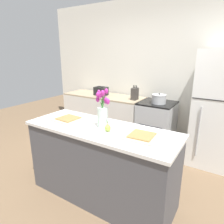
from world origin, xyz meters
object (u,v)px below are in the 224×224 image
object	(u,v)px
knife_block	(135,94)
toaster	(101,91)
refrigerator	(218,110)
cooking_pot	(159,99)
pear_figurine	(108,128)
stove_range	(156,126)
plate_setting_right	(142,136)
flower_vase	(103,112)
plate_setting_left	(68,119)

from	to	relation	value
knife_block	toaster	bearing A→B (deg)	179.80
refrigerator	cooking_pot	xyz separation A→B (m)	(-0.91, -0.06, 0.07)
pear_figurine	cooking_pot	bearing A→B (deg)	89.98
knife_block	pear_figurine	bearing A→B (deg)	-73.68
toaster	stove_range	bearing A→B (deg)	1.29
stove_range	toaster	xyz separation A→B (m)	(-1.20, -0.03, 0.53)
stove_range	plate_setting_right	size ratio (longest dim) A/B	2.57
stove_range	toaster	distance (m)	1.31
stove_range	cooking_pot	xyz separation A→B (m)	(0.04, -0.06, 0.52)
refrigerator	toaster	world-z (taller)	refrigerator
refrigerator	flower_vase	size ratio (longest dim) A/B	4.05
refrigerator	plate_setting_left	distance (m)	2.22
flower_vase	refrigerator	bearing A→B (deg)	57.17
flower_vase	pear_figurine	bearing A→B (deg)	-30.82
plate_setting_left	cooking_pot	size ratio (longest dim) A/B	1.39
stove_range	toaster	size ratio (longest dim) A/B	3.16
plate_setting_left	toaster	world-z (taller)	toaster
pear_figurine	plate_setting_left	bearing A→B (deg)	174.42
cooking_pot	plate_setting_left	bearing A→B (deg)	-112.82
stove_range	plate_setting_right	xyz separation A→B (m)	(0.41, -1.59, 0.48)
plate_setting_right	stove_range	bearing A→B (deg)	104.31
plate_setting_right	knife_block	distance (m)	1.77
stove_range	cooking_pot	distance (m)	0.53
refrigerator	flower_vase	bearing A→B (deg)	-122.83
plate_setting_right	flower_vase	bearing A→B (deg)	179.61
plate_setting_left	toaster	bearing A→B (deg)	110.92
stove_range	flower_vase	size ratio (longest dim) A/B	2.01
plate_setting_right	cooking_pot	size ratio (longest dim) A/B	1.39
refrigerator	toaster	xyz separation A→B (m)	(-2.15, -0.03, 0.08)
pear_figurine	knife_block	distance (m)	1.69
toaster	cooking_pot	size ratio (longest dim) A/B	1.13
plate_setting_left	flower_vase	bearing A→B (deg)	0.35
knife_block	stove_range	bearing A→B (deg)	3.90
toaster	cooking_pot	bearing A→B (deg)	-1.45
pear_figurine	plate_setting_left	xyz separation A→B (m)	(-0.64, 0.06, -0.03)
refrigerator	pear_figurine	distance (m)	1.89
flower_vase	plate_setting_right	xyz separation A→B (m)	(0.48, -0.00, -0.17)
refrigerator	knife_block	size ratio (longest dim) A/B	6.60
plate_setting_left	knife_block	bearing A→B (deg)	83.83
knife_block	refrigerator	bearing A→B (deg)	1.26
stove_range	plate_setting_left	bearing A→B (deg)	-110.86
knife_block	flower_vase	bearing A→B (deg)	-76.83
pear_figurine	cooking_pot	size ratio (longest dim) A/B	0.44
stove_range	pear_figurine	size ratio (longest dim) A/B	8.20
toaster	knife_block	xyz separation A→B (m)	(0.76, -0.00, 0.03)
flower_vase	plate_setting_right	distance (m)	0.51
plate_setting_left	plate_setting_right	bearing A→B (deg)	0.00
stove_range	toaster	world-z (taller)	toaster
plate_setting_left	toaster	size ratio (longest dim) A/B	1.23
refrigerator	plate_setting_right	xyz separation A→B (m)	(-0.54, -1.59, 0.03)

